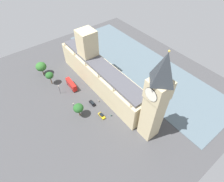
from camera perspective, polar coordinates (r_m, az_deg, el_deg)
ground_plane at (r=115.69m, az=-4.06°, el=1.17°), size 144.29×144.29×0.00m
river_thames at (r=133.21m, az=8.78°, el=7.90°), size 42.67×129.86×0.25m
parliament_building at (r=111.17m, az=-4.10°, el=5.77°), size 13.47×73.18×32.92m
clock_tower at (r=76.62m, az=13.77°, el=-2.65°), size 8.78×8.78×49.62m
double_decker_bus_opposite_hall at (r=116.41m, az=-12.76°, el=2.05°), size 2.98×10.59×4.75m
car_black_far_end at (r=106.06m, az=-6.27°, el=-3.81°), size 1.84×4.77×1.74m
car_yellow_cab_trailing at (r=100.09m, az=-3.29°, el=-7.77°), size 1.93×4.83×1.74m
pedestrian_kerbside at (r=100.22m, az=-0.34°, el=-7.68°), size 0.66×0.70×1.66m
pedestrian_by_river_gate at (r=107.01m, az=-4.23°, el=-3.15°), size 0.45×0.55×1.54m
plane_tree_corner at (r=129.45m, az=-21.56°, el=7.18°), size 6.92×6.92×9.56m
plane_tree_under_trees at (r=119.79m, az=-19.20°, el=4.66°), size 4.99×4.99×9.18m
plane_tree_leading at (r=97.49m, az=-10.60°, el=-5.34°), size 5.53×5.53×8.96m
street_lamp_near_tower at (r=113.06m, az=-16.45°, el=0.89°), size 0.56×0.56×6.67m
street_lamp_midblock at (r=102.13m, az=-12.05°, el=-4.50°), size 0.56×0.56×6.11m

